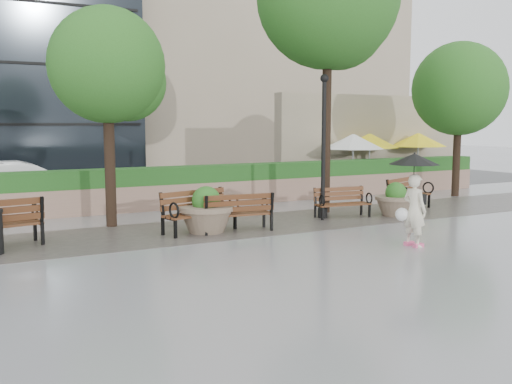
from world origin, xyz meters
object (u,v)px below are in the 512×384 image
bench_3 (342,209)px  planter_right (396,203)px  planter_left (206,215)px  lamppost (323,155)px  bench_4 (409,201)px  car_right (23,182)px  pedestrian (414,190)px  bench_2 (236,220)px  bench_1 (200,220)px

bench_3 → planter_right: (1.59, -0.48, 0.14)m
planter_left → lamppost: 4.13m
bench_3 → bench_4: size_ratio=0.84×
car_right → pedestrian: size_ratio=2.12×
bench_2 → planter_right: 5.28m
lamppost → pedestrian: lamppost is taller
lamppost → planter_left: bearing=-172.8°
bench_3 → bench_4: (2.73, 0.17, 0.04)m
bench_3 → lamppost: (-0.54, 0.22, 1.56)m
bench_1 → pedestrian: (3.60, -3.76, 0.95)m
pedestrian → bench_2: bearing=31.8°
pedestrian → bench_4: bearing=-49.3°
bench_1 → lamppost: 4.29m
car_right → lamppost: bearing=-137.3°
bench_1 → planter_left: bearing=-57.0°
bench_3 → planter_left: size_ratio=1.21×
lamppost → pedestrian: 4.18m
bench_2 → bench_1: bearing=-17.0°
bench_2 → car_right: 9.28m
bench_2 → planter_left: planter_left is taller
planter_left → car_right: (-3.47, 8.02, 0.26)m
bench_4 → car_right: 13.05m
bench_1 → bench_4: bearing=-11.9°
bench_1 → lamppost: size_ratio=0.50×
pedestrian → bench_1: bearing=36.5°
pedestrian → car_right: bearing=23.5°
lamppost → car_right: size_ratio=0.94×
bench_2 → bench_4: bearing=-167.6°
pedestrian → bench_3: bearing=-20.9°
planter_right → bench_4: bearing=29.7°
lamppost → pedestrian: size_ratio=1.99×
bench_3 → bench_4: bench_4 is taller
bench_3 → lamppost: size_ratio=0.41×
bench_1 → pedestrian: 5.29m
bench_3 → planter_left: 4.42m
bench_3 → bench_2: bearing=-165.0°
planter_left → car_right: bearing=113.4°
lamppost → bench_2: bearing=-166.9°
bench_4 → car_right: bearing=122.0°
bench_2 → pedestrian: bearing=135.4°
bench_2 → planter_left: 0.78m
bench_2 → planter_right: planter_right is taller
car_right → bench_2: bearing=-154.7°
planter_left → planter_right: planter_left is taller
bench_2 → lamppost: bearing=-160.6°
car_right → pedestrian: pedestrian is taller
planter_left → planter_right: (5.99, -0.22, -0.06)m
planter_left → pedestrian: bearing=-46.4°
planter_left → bench_2: bearing=-18.9°
planter_right → lamppost: lamppost is taller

